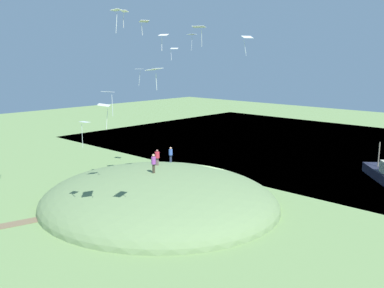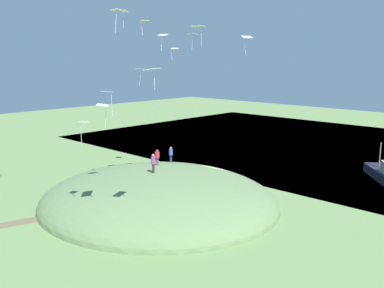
% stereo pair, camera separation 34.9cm
% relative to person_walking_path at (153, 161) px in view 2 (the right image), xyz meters
% --- Properties ---
extents(ground_plane, '(160.00, 160.00, 0.00)m').
position_rel_person_walking_path_xyz_m(ground_plane, '(-8.58, 0.46, -4.14)').
color(ground_plane, '#6D8E51').
extents(lake_water, '(50.30, 80.00, 0.40)m').
position_rel_person_walking_path_xyz_m(lake_water, '(-36.97, 0.46, -4.34)').
color(lake_water, '#3A6186').
rests_on(lake_water, ground_plane).
extents(grass_hill, '(22.08, 23.66, 5.97)m').
position_rel_person_walking_path_xyz_m(grass_hill, '(-0.38, 0.21, -4.14)').
color(grass_hill, '#6B8655').
rests_on(grass_hill, ground_plane).
extents(dirt_path, '(10.73, 3.90, 0.04)m').
position_rel_person_walking_path_xyz_m(dirt_path, '(12.46, -4.77, -4.12)').
color(dirt_path, brown).
rests_on(dirt_path, ground_plane).
extents(person_walking_path, '(0.48, 0.48, 1.84)m').
position_rel_person_walking_path_xyz_m(person_walking_path, '(0.00, 0.00, 0.00)').
color(person_walking_path, '#403629').
rests_on(person_walking_path, grass_hill).
extents(person_watching_kites, '(0.64, 0.64, 1.64)m').
position_rel_person_walking_path_xyz_m(person_watching_kites, '(-2.65, -2.42, -0.29)').
color(person_watching_kites, '#5A4848').
rests_on(person_watching_kites, grass_hill).
extents(person_with_child, '(0.58, 0.58, 1.71)m').
position_rel_person_walking_path_xyz_m(person_with_child, '(-5.49, -3.36, -0.58)').
color(person_with_child, '#262D49').
rests_on(person_with_child, grass_hill).
extents(kite_0, '(0.86, 1.06, 2.12)m').
position_rel_person_walking_path_xyz_m(kite_0, '(4.70, -0.24, 6.63)').
color(kite_0, white).
extents(kite_1, '(1.08, 0.93, 1.42)m').
position_rel_person_walking_path_xyz_m(kite_1, '(-1.96, -3.24, 12.99)').
color(kite_1, silver).
extents(kite_3, '(1.16, 1.02, 1.80)m').
position_rel_person_walking_path_xyz_m(kite_3, '(-6.41, 5.82, 11.34)').
color(kite_3, white).
extents(kite_4, '(0.96, 1.10, 1.98)m').
position_rel_person_walking_path_xyz_m(kite_4, '(-6.54, -9.59, 8.22)').
color(kite_4, white).
extents(kite_5, '(1.11, 1.00, 1.88)m').
position_rel_person_walking_path_xyz_m(kite_5, '(4.35, 0.75, 13.20)').
color(kite_5, white).
extents(kite_6, '(1.26, 1.41, 1.83)m').
position_rel_person_walking_path_xyz_m(kite_6, '(-3.26, 2.80, 12.24)').
color(kite_6, white).
extents(kite_7, '(0.61, 0.78, 2.03)m').
position_rel_person_walking_path_xyz_m(kite_7, '(8.60, 2.01, 4.65)').
color(kite_7, white).
extents(kite_8, '(1.37, 1.41, 1.86)m').
position_rel_person_walking_path_xyz_m(kite_8, '(8.58, 4.62, 6.24)').
color(kite_8, white).
extents(kite_9, '(1.27, 1.06, 1.41)m').
position_rel_person_walking_path_xyz_m(kite_9, '(7.71, 8.94, 8.77)').
color(kite_9, white).
extents(kite_10, '(0.80, 0.93, 1.40)m').
position_rel_person_walking_path_xyz_m(kite_10, '(0.83, 2.46, 11.36)').
color(kite_10, white).
extents(kite_11, '(0.55, 0.73, 1.57)m').
position_rel_person_walking_path_xyz_m(kite_11, '(0.91, -2.59, 13.59)').
color(kite_11, white).
extents(kite_12, '(1.24, 0.97, 1.89)m').
position_rel_person_walking_path_xyz_m(kite_12, '(-11.26, -5.60, 12.22)').
color(kite_12, white).
extents(kite_13, '(0.97, 1.05, 1.43)m').
position_rel_person_walking_path_xyz_m(kite_13, '(-8.84, -6.12, 10.59)').
color(kite_13, white).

